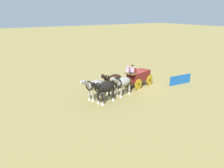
{
  "coord_description": "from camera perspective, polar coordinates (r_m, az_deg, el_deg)",
  "views": [
    {
      "loc": [
        16.46,
        19.85,
        8.19
      ],
      "look_at": [
        4.29,
        1.05,
        1.2
      ],
      "focal_mm": 37.52,
      "sensor_mm": 36.0,
      "label": 1
    }
  ],
  "objects": [
    {
      "name": "ground_plane",
      "position": [
        27.06,
        6.42,
        -0.4
      ],
      "size": [
        220.0,
        220.0,
        0.0
      ],
      "primitive_type": "plane",
      "color": "#9E8C4C"
    },
    {
      "name": "draft_horse_lead_off",
      "position": [
        22.42,
        -4.22,
        -0.36
      ],
      "size": [
        2.94,
        1.42,
        2.27
      ],
      "color": "#9E998E",
      "rests_on": "ground"
    },
    {
      "name": "show_wagon",
      "position": [
        26.59,
        6.29,
        1.95
      ],
      "size": [
        5.7,
        2.5,
        2.75
      ],
      "color": "maroon",
      "rests_on": "ground"
    },
    {
      "name": "draft_horse_lead_near",
      "position": [
        21.54,
        -1.78,
        -0.93
      ],
      "size": [
        3.1,
        1.51,
        2.32
      ],
      "color": "black",
      "rests_on": "ground"
    },
    {
      "name": "draft_horse_rear_off",
      "position": [
        24.21,
        0.17,
        1.09
      ],
      "size": [
        3.08,
        1.44,
        2.3
      ],
      "color": "#331E14",
      "rests_on": "ground"
    },
    {
      "name": "sponsor_banner",
      "position": [
        28.4,
        16.29,
        1.01
      ],
      "size": [
        3.2,
        0.24,
        1.1
      ],
      "primitive_type": "cube",
      "rotation": [
        0.0,
        0.0,
        -0.06
      ],
      "color": "#1959B2",
      "rests_on": "ground"
    },
    {
      "name": "draft_horse_rear_near",
      "position": [
        23.44,
        2.57,
        0.35
      ],
      "size": [
        2.94,
        1.45,
        2.22
      ],
      "color": "#9E998E",
      "rests_on": "ground"
    }
  ]
}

